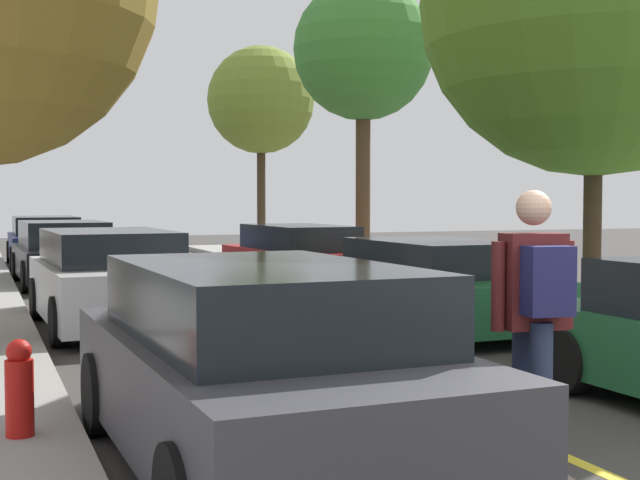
# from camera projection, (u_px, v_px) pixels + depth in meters

# --- Properties ---
(center_line) EXTENTS (0.12, 39.20, 0.01)m
(center_line) POSITION_uv_depth(u_px,v_px,m) (413.00, 390.00, 8.38)
(center_line) COLOR gold
(center_line) RESTS_ON ground
(parked_car_left_nearest) EXTENTS (2.01, 4.14, 1.41)m
(parked_car_left_nearest) POSITION_uv_depth(u_px,v_px,m) (261.00, 368.00, 5.87)
(parked_car_left_nearest) COLOR #38383D
(parked_car_left_nearest) RESTS_ON ground
(parked_car_left_near) EXTENTS (2.04, 4.17, 1.39)m
(parked_car_left_near) POSITION_uv_depth(u_px,v_px,m) (110.00, 279.00, 12.40)
(parked_car_left_near) COLOR #B7B7BC
(parked_car_left_near) RESTS_ON ground
(parked_car_left_far) EXTENTS (2.07, 4.32, 1.35)m
(parked_car_left_far) POSITION_uv_depth(u_px,v_px,m) (64.00, 253.00, 18.76)
(parked_car_left_far) COLOR black
(parked_car_left_far) RESTS_ON ground
(parked_car_left_farthest) EXTENTS (1.98, 4.55, 1.36)m
(parked_car_left_farthest) POSITION_uv_depth(u_px,v_px,m) (46.00, 241.00, 23.80)
(parked_car_left_farthest) COLOR navy
(parked_car_left_farthest) RESTS_ON ground
(parked_car_right_near) EXTENTS (2.02, 4.40, 1.26)m
(parked_car_right_near) POSITION_uv_depth(u_px,v_px,m) (432.00, 284.00, 12.33)
(parked_car_right_near) COLOR #1E5B33
(parked_car_right_near) RESTS_ON ground
(parked_car_right_far) EXTENTS (1.93, 4.35, 1.31)m
(parked_car_right_far) POSITION_uv_depth(u_px,v_px,m) (295.00, 257.00, 17.59)
(parked_car_right_far) COLOR maroon
(parked_car_right_far) RESTS_ON ground
(street_tree_right_nearest) EXTENTS (4.75, 4.75, 6.75)m
(street_tree_right_nearest) POSITION_uv_depth(u_px,v_px,m) (596.00, 1.00, 11.79)
(street_tree_right_nearest) COLOR #3D2D1E
(street_tree_right_nearest) RESTS_ON sidewalk_right
(street_tree_right_near) EXTENTS (3.03, 3.03, 6.43)m
(street_tree_right_near) POSITION_uv_depth(u_px,v_px,m) (363.00, 52.00, 18.83)
(street_tree_right_near) COLOR #4C3823
(street_tree_right_near) RESTS_ON sidewalk_right
(street_tree_right_far) EXTENTS (3.14, 3.14, 6.17)m
(street_tree_right_far) POSITION_uv_depth(u_px,v_px,m) (261.00, 101.00, 25.58)
(street_tree_right_far) COLOR #3D2D1E
(street_tree_right_far) RESTS_ON sidewalk_right
(fire_hydrant) EXTENTS (0.20, 0.20, 0.70)m
(fire_hydrant) POSITION_uv_depth(u_px,v_px,m) (19.00, 388.00, 6.23)
(fire_hydrant) COLOR #B2140F
(fire_hydrant) RESTS_ON sidewalk_left
(skateboard) EXTENTS (0.33, 0.86, 0.10)m
(skateboard) POSITION_uv_depth(u_px,v_px,m) (531.00, 465.00, 5.73)
(skateboard) COLOR black
(skateboard) RESTS_ON ground
(skateboarder) EXTENTS (0.59, 0.71, 1.79)m
(skateboarder) POSITION_uv_depth(u_px,v_px,m) (535.00, 309.00, 5.65)
(skateboarder) COLOR black
(skateboarder) RESTS_ON skateboard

